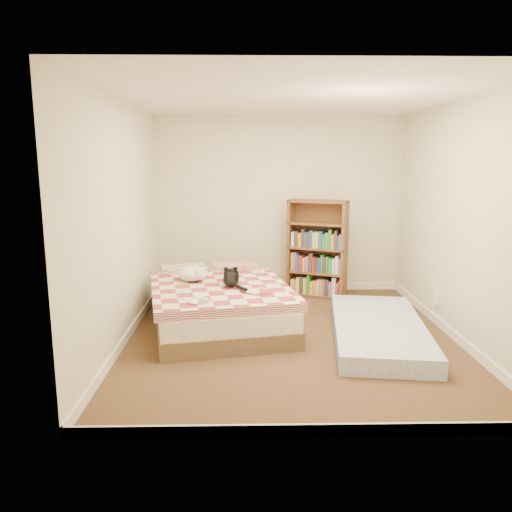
{
  "coord_description": "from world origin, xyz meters",
  "views": [
    {
      "loc": [
        -0.48,
        -5.13,
        1.89
      ],
      "look_at": [
        -0.36,
        0.3,
        0.84
      ],
      "focal_mm": 35.0,
      "sensor_mm": 36.0,
      "label": 1
    }
  ],
  "objects_px": {
    "black_cat": "(231,278)",
    "white_dog": "(193,273)",
    "floor_mattress": "(378,330)",
    "bed": "(219,303)",
    "bookshelf": "(317,260)"
  },
  "relations": [
    {
      "from": "black_cat",
      "to": "white_dog",
      "type": "xyz_separation_m",
      "value": [
        -0.46,
        0.17,
        0.02
      ]
    },
    {
      "from": "floor_mattress",
      "to": "white_dog",
      "type": "distance_m",
      "value": 2.19
    },
    {
      "from": "bed",
      "to": "black_cat",
      "type": "distance_m",
      "value": 0.36
    },
    {
      "from": "bed",
      "to": "bookshelf",
      "type": "xyz_separation_m",
      "value": [
        1.31,
        1.21,
        0.26
      ]
    },
    {
      "from": "bookshelf",
      "to": "floor_mattress",
      "type": "height_order",
      "value": "bookshelf"
    },
    {
      "from": "floor_mattress",
      "to": "black_cat",
      "type": "distance_m",
      "value": 1.72
    },
    {
      "from": "floor_mattress",
      "to": "black_cat",
      "type": "relative_size",
      "value": 3.0
    },
    {
      "from": "bookshelf",
      "to": "floor_mattress",
      "type": "distance_m",
      "value": 1.84
    },
    {
      "from": "black_cat",
      "to": "bed",
      "type": "bearing_deg",
      "value": 149.26
    },
    {
      "from": "black_cat",
      "to": "white_dog",
      "type": "bearing_deg",
      "value": 156.88
    },
    {
      "from": "bookshelf",
      "to": "floor_mattress",
      "type": "xyz_separation_m",
      "value": [
        0.43,
        -1.74,
        -0.42
      ]
    },
    {
      "from": "black_cat",
      "to": "bookshelf",
      "type": "bearing_deg",
      "value": 44.75
    },
    {
      "from": "bed",
      "to": "white_dog",
      "type": "bearing_deg",
      "value": 152.83
    },
    {
      "from": "floor_mattress",
      "to": "white_dog",
      "type": "relative_size",
      "value": 5.46
    },
    {
      "from": "bed",
      "to": "floor_mattress",
      "type": "xyz_separation_m",
      "value": [
        1.74,
        -0.54,
        -0.16
      ]
    }
  ]
}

